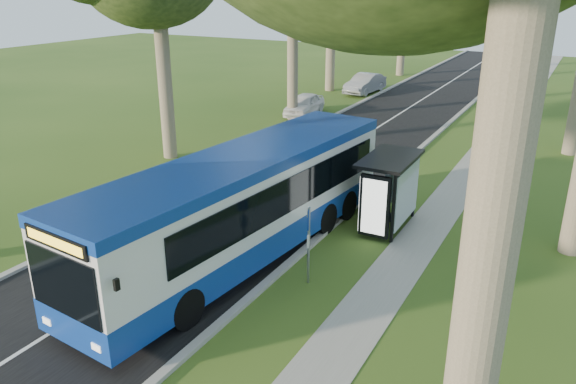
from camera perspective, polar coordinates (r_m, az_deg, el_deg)
name	(u,v)px	position (r m, az deg, el deg)	size (l,w,h in m)	color
ground	(275,278)	(16.68, -1.37, -8.70)	(120.00, 120.00, 0.00)	#2F4E18
road	(316,167)	(26.32, 2.83, 2.60)	(7.00, 100.00, 0.02)	black
kerb_east	(387,177)	(25.08, 10.05, 1.48)	(0.25, 100.00, 0.12)	#9E9B93
kerb_west	(252,155)	(27.92, -3.66, 3.76)	(0.25, 100.00, 0.12)	#9E9B93
centre_line	(316,166)	(26.32, 2.83, 2.62)	(0.12, 100.00, 0.01)	white
footpath	(456,190)	(24.39, 16.70, 0.22)	(1.50, 100.00, 0.02)	gray
bus	(244,206)	(17.20, -4.51, -1.38)	(3.90, 12.87, 3.36)	white
bus_stop_sign	(309,236)	(15.77, 2.10, -4.54)	(0.14, 0.32, 2.34)	gray
bus_shelter	(389,182)	(19.28, 10.22, 1.01)	(1.63, 2.99, 2.55)	black
litter_bin	(384,198)	(21.57, 9.68, -0.58)	(0.53, 0.53, 0.92)	black
car_white	(304,104)	(36.60, 1.66, 8.89)	(1.61, 4.01, 1.37)	white
car_silver	(365,84)	(44.22, 7.83, 10.85)	(1.56, 4.48, 1.48)	#979A9E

